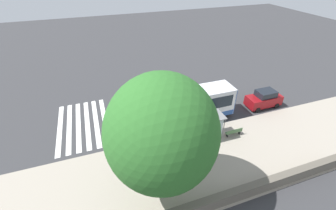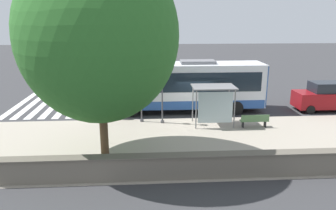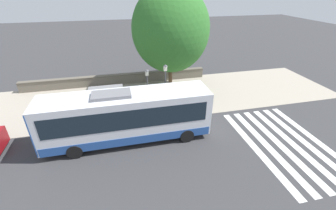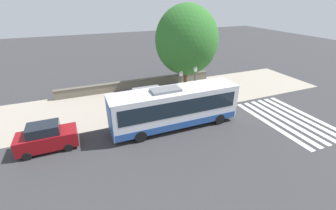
{
  "view_description": "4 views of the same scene",
  "coord_description": "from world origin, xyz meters",
  "px_view_note": "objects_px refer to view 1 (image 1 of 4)",
  "views": [
    {
      "loc": [
        -16.58,
        8.74,
        15.57
      ],
      "look_at": [
        1.98,
        2.23,
        2.48
      ],
      "focal_mm": 24.0,
      "sensor_mm": 36.0,
      "label": 1
    },
    {
      "loc": [
        -21.63,
        3.29,
        7.01
      ],
      "look_at": [
        0.25,
        1.87,
        0.94
      ],
      "focal_mm": 35.0,
      "sensor_mm": 36.0,
      "label": 2
    },
    {
      "loc": [
        15.49,
        0.2,
        10.02
      ],
      "look_at": [
        1.75,
        3.4,
        2.33
      ],
      "focal_mm": 24.0,
      "sensor_mm": 36.0,
      "label": 3
    },
    {
      "loc": [
        18.16,
        -6.83,
        10.68
      ],
      "look_at": [
        1.51,
        -0.0,
        2.01
      ],
      "focal_mm": 24.0,
      "sensor_mm": 36.0,
      "label": 4
    }
  ],
  "objects_px": {
    "parked_car_behind_bus": "(264,99)",
    "bus_shelter": "(211,121)",
    "bench": "(234,132)",
    "street_lamp_near": "(177,120)",
    "shade_tree": "(162,133)",
    "bus": "(184,106)",
    "pedestrian": "(142,132)",
    "street_lamp_far": "(162,119)"
  },
  "relations": [
    {
      "from": "street_lamp_near",
      "to": "pedestrian",
      "type": "bearing_deg",
      "value": 70.83
    },
    {
      "from": "street_lamp_near",
      "to": "street_lamp_far",
      "type": "distance_m",
      "value": 1.45
    },
    {
      "from": "bench",
      "to": "shade_tree",
      "type": "distance_m",
      "value": 11.32
    },
    {
      "from": "bus_shelter",
      "to": "shade_tree",
      "type": "relative_size",
      "value": 0.27
    },
    {
      "from": "bench",
      "to": "street_lamp_near",
      "type": "bearing_deg",
      "value": 77.46
    },
    {
      "from": "bench",
      "to": "street_lamp_near",
      "type": "relative_size",
      "value": 0.43
    },
    {
      "from": "bench",
      "to": "bus_shelter",
      "type": "bearing_deg",
      "value": 76.41
    },
    {
      "from": "bus_shelter",
      "to": "pedestrian",
      "type": "height_order",
      "value": "bus_shelter"
    },
    {
      "from": "bus_shelter",
      "to": "bench",
      "type": "bearing_deg",
      "value": -103.59
    },
    {
      "from": "bus",
      "to": "bus_shelter",
      "type": "height_order",
      "value": "bus"
    },
    {
      "from": "pedestrian",
      "to": "street_lamp_far",
      "type": "xyz_separation_m",
      "value": [
        -0.73,
        -1.82,
        1.65
      ]
    },
    {
      "from": "street_lamp_far",
      "to": "shade_tree",
      "type": "bearing_deg",
      "value": 162.5
    },
    {
      "from": "street_lamp_far",
      "to": "shade_tree",
      "type": "distance_m",
      "value": 6.8
    },
    {
      "from": "street_lamp_near",
      "to": "shade_tree",
      "type": "xyz_separation_m",
      "value": [
        -5.26,
        3.16,
        3.58
      ]
    },
    {
      "from": "bus_shelter",
      "to": "street_lamp_near",
      "type": "bearing_deg",
      "value": 78.29
    },
    {
      "from": "bus",
      "to": "parked_car_behind_bus",
      "type": "relative_size",
      "value": 2.67
    },
    {
      "from": "bus_shelter",
      "to": "parked_car_behind_bus",
      "type": "height_order",
      "value": "bus_shelter"
    },
    {
      "from": "street_lamp_near",
      "to": "shade_tree",
      "type": "bearing_deg",
      "value": 149.03
    },
    {
      "from": "street_lamp_near",
      "to": "parked_car_behind_bus",
      "type": "distance_m",
      "value": 12.57
    },
    {
      "from": "bench",
      "to": "street_lamp_near",
      "type": "height_order",
      "value": "street_lamp_near"
    },
    {
      "from": "bus",
      "to": "shade_tree",
      "type": "bearing_deg",
      "value": 147.95
    },
    {
      "from": "bus_shelter",
      "to": "bench",
      "type": "distance_m",
      "value": 3.11
    },
    {
      "from": "bench",
      "to": "street_lamp_far",
      "type": "bearing_deg",
      "value": 76.92
    },
    {
      "from": "bus",
      "to": "pedestrian",
      "type": "distance_m",
      "value": 5.45
    },
    {
      "from": "bus",
      "to": "street_lamp_near",
      "type": "xyz_separation_m",
      "value": [
        -2.82,
        1.9,
        0.54
      ]
    },
    {
      "from": "street_lamp_near",
      "to": "shade_tree",
      "type": "height_order",
      "value": "shade_tree"
    },
    {
      "from": "bus_shelter",
      "to": "pedestrian",
      "type": "bearing_deg",
      "value": 74.54
    },
    {
      "from": "bench",
      "to": "parked_car_behind_bus",
      "type": "xyz_separation_m",
      "value": [
        3.55,
        -6.45,
        0.56
      ]
    },
    {
      "from": "bus",
      "to": "pedestrian",
      "type": "bearing_deg",
      "value": 108.52
    },
    {
      "from": "parked_car_behind_bus",
      "to": "bus_shelter",
      "type": "bearing_deg",
      "value": 108.06
    },
    {
      "from": "pedestrian",
      "to": "bench",
      "type": "bearing_deg",
      "value": -104.93
    },
    {
      "from": "bus_shelter",
      "to": "pedestrian",
      "type": "relative_size",
      "value": 1.52
    },
    {
      "from": "street_lamp_near",
      "to": "street_lamp_far",
      "type": "bearing_deg",
      "value": 74.63
    },
    {
      "from": "pedestrian",
      "to": "street_lamp_far",
      "type": "height_order",
      "value": "street_lamp_far"
    },
    {
      "from": "street_lamp_near",
      "to": "parked_car_behind_bus",
      "type": "relative_size",
      "value": 0.98
    },
    {
      "from": "bench",
      "to": "parked_car_behind_bus",
      "type": "distance_m",
      "value": 7.38
    },
    {
      "from": "bus_shelter",
      "to": "street_lamp_far",
      "type": "relative_size",
      "value": 0.6
    },
    {
      "from": "bus_shelter",
      "to": "street_lamp_far",
      "type": "xyz_separation_m",
      "value": [
        1.06,
        4.67,
        0.57
      ]
    },
    {
      "from": "street_lamp_far",
      "to": "pedestrian",
      "type": "bearing_deg",
      "value": 68.06
    },
    {
      "from": "parked_car_behind_bus",
      "to": "shade_tree",
      "type": "bearing_deg",
      "value": 115.95
    },
    {
      "from": "street_lamp_far",
      "to": "street_lamp_near",
      "type": "bearing_deg",
      "value": -105.37
    },
    {
      "from": "pedestrian",
      "to": "bench",
      "type": "distance_m",
      "value": 9.37
    }
  ]
}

